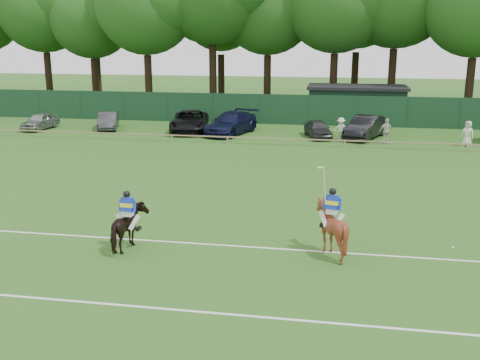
% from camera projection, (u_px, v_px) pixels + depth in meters
% --- Properties ---
extents(ground, '(160.00, 160.00, 0.00)m').
position_uv_depth(ground, '(213.00, 235.00, 21.24)').
color(ground, '#1E4C14').
rests_on(ground, ground).
extents(horse_dark, '(1.00, 1.92, 1.57)m').
position_uv_depth(horse_dark, '(128.00, 228.00, 19.64)').
color(horse_dark, black).
rests_on(horse_dark, ground).
extents(horse_chestnut, '(1.83, 1.97, 1.85)m').
position_uv_depth(horse_chestnut, '(331.00, 229.00, 19.17)').
color(horse_chestnut, maroon).
rests_on(horse_chestnut, ground).
extents(sedan_silver, '(1.84, 3.92, 1.30)m').
position_uv_depth(sedan_silver, '(40.00, 121.00, 44.42)').
color(sedan_silver, '#949699').
rests_on(sedan_silver, ground).
extents(sedan_grey, '(2.60, 4.31, 1.34)m').
position_uv_depth(sedan_grey, '(108.00, 121.00, 44.52)').
color(sedan_grey, '#323235').
rests_on(sedan_grey, ground).
extents(suv_black, '(3.63, 6.18, 1.61)m').
position_uv_depth(suv_black, '(190.00, 121.00, 43.34)').
color(suv_black, black).
rests_on(suv_black, ground).
extents(sedan_navy, '(3.88, 6.08, 1.64)m').
position_uv_depth(sedan_navy, '(231.00, 123.00, 42.32)').
color(sedan_navy, '#101434').
rests_on(sedan_navy, ground).
extents(hatch_grey, '(2.47, 4.04, 1.28)m').
position_uv_depth(hatch_grey, '(318.00, 129.00, 40.90)').
color(hatch_grey, '#333336').
rests_on(hatch_grey, ground).
extents(estate_black, '(3.42, 5.20, 1.62)m').
position_uv_depth(estate_black, '(366.00, 127.00, 40.59)').
color(estate_black, black).
rests_on(estate_black, ground).
extents(spectator_left, '(1.15, 0.81, 1.61)m').
position_uv_depth(spectator_left, '(341.00, 129.00, 39.82)').
color(spectator_left, silver).
rests_on(spectator_left, ground).
extents(spectator_mid, '(1.10, 0.83, 1.73)m').
position_uv_depth(spectator_mid, '(386.00, 131.00, 38.63)').
color(spectator_mid, beige).
rests_on(spectator_mid, ground).
extents(spectator_right, '(1.00, 0.91, 1.72)m').
position_uv_depth(spectator_right, '(468.00, 134.00, 37.71)').
color(spectator_right, silver).
rests_on(spectator_right, ground).
extents(rider_dark, '(0.94, 0.40, 1.41)m').
position_uv_depth(rider_dark, '(127.00, 209.00, 19.45)').
color(rider_dark, silver).
rests_on(rider_dark, ground).
extents(rider_chestnut, '(0.93, 0.69, 2.05)m').
position_uv_depth(rider_chestnut, '(332.00, 206.00, 18.95)').
color(rider_chestnut, silver).
rests_on(rider_chestnut, ground).
extents(polo_ball, '(0.09, 0.09, 0.09)m').
position_uv_depth(polo_ball, '(453.00, 248.00, 19.86)').
color(polo_ball, silver).
rests_on(polo_ball, ground).
extents(pitch_lines, '(60.00, 5.10, 0.01)m').
position_uv_depth(pitch_lines, '(190.00, 272.00, 17.90)').
color(pitch_lines, silver).
rests_on(pitch_lines, ground).
extents(pitch_rail, '(62.10, 0.10, 0.50)m').
position_uv_depth(pitch_rail, '(271.00, 138.00, 38.28)').
color(pitch_rail, '#997F5B').
rests_on(pitch_rail, ground).
extents(perimeter_fence, '(92.08, 0.08, 2.50)m').
position_uv_depth(perimeter_fence, '(284.00, 110.00, 46.65)').
color(perimeter_fence, '#14351E').
rests_on(perimeter_fence, ground).
extents(utility_shed, '(8.40, 4.40, 3.04)m').
position_uv_depth(utility_shed, '(356.00, 103.00, 48.44)').
color(utility_shed, '#14331E').
rests_on(utility_shed, ground).
extents(tree_row, '(96.00, 12.00, 21.00)m').
position_uv_depth(tree_row, '(312.00, 112.00, 54.26)').
color(tree_row, '#26561C').
rests_on(tree_row, ground).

